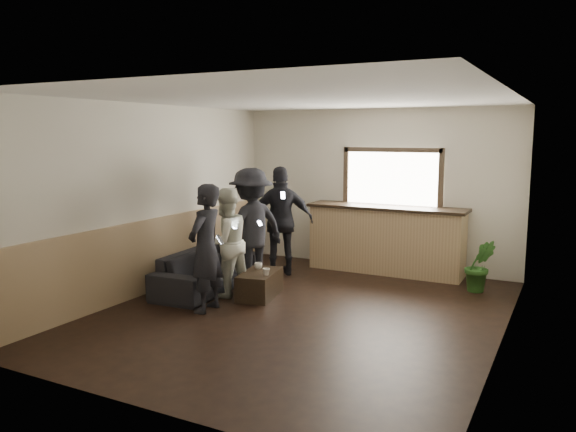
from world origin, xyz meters
The scene contains 12 objects.
ground centered at (0.00, 0.00, 0.00)m, with size 5.00×6.00×0.01m, color black.
room_shell centered at (-0.74, 0.00, 1.47)m, with size 5.01×6.01×2.80m.
bar_counter centered at (0.30, 2.70, 0.64)m, with size 2.70×0.68×2.13m.
sofa centered at (-1.78, 0.40, 0.30)m, with size 2.04×0.80×0.60m, color black.
coffee_table centered at (-0.87, 0.39, 0.19)m, with size 0.46×0.83×0.37m, color black.
cup_a centered at (-0.98, 0.55, 0.42)m, with size 0.12×0.12×0.09m, color silver.
cup_b centered at (-0.69, 0.27, 0.42)m, with size 0.11×0.11×0.10m, color silver.
potted_plant centered at (1.93, 2.14, 0.40)m, with size 0.44×0.36×0.80m, color #2D6623.
person_a centered at (-1.17, -0.50, 0.86)m, with size 0.50×0.66×1.72m.
person_b centered at (-1.33, 0.21, 0.80)m, with size 0.85×0.94×1.59m.
person_c centered at (-1.33, 0.93, 0.92)m, with size 1.10×1.36×1.84m.
person_d centered at (-1.21, 1.71, 0.92)m, with size 1.14×0.98×1.83m.
Camera 1 is at (3.16, -6.48, 2.35)m, focal length 35.00 mm.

